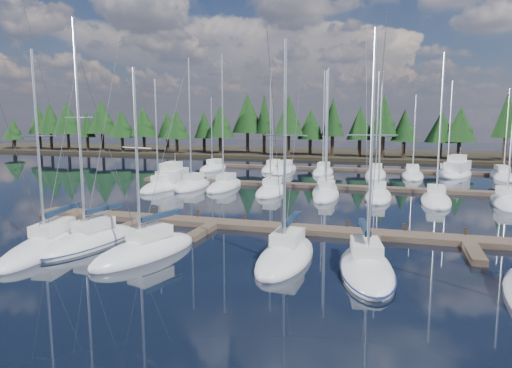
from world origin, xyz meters
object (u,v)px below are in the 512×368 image
(front_sailboat_2, at_px, (146,251))
(front_sailboat_3, at_px, (286,256))
(main_dock, at_px, (290,230))
(front_sailboat_0, at_px, (50,245))
(motor_yacht_right, at_px, (457,172))
(motor_yacht_left, at_px, (173,182))
(front_sailboat_1, at_px, (91,241))
(front_sailboat_4, at_px, (366,268))

(front_sailboat_2, xyz_separation_m, front_sailboat_3, (8.43, 1.48, 0.01))
(main_dock, distance_m, front_sailboat_3, 6.56)
(front_sailboat_2, bearing_deg, front_sailboat_3, 9.98)
(front_sailboat_0, bearing_deg, front_sailboat_3, 7.92)
(front_sailboat_2, bearing_deg, motor_yacht_right, 64.30)
(motor_yacht_left, distance_m, motor_yacht_right, 41.06)
(main_dock, xyz_separation_m, motor_yacht_left, (-19.13, 18.83, 0.33))
(front_sailboat_1, bearing_deg, front_sailboat_4, -1.01)
(front_sailboat_0, height_order, front_sailboat_4, front_sailboat_4)
(front_sailboat_4, bearing_deg, motor_yacht_left, 133.73)
(front_sailboat_0, relative_size, front_sailboat_1, 0.87)
(front_sailboat_0, distance_m, front_sailboat_3, 15.15)
(front_sailboat_0, bearing_deg, front_sailboat_2, 5.25)
(main_dock, bearing_deg, front_sailboat_1, -149.26)
(front_sailboat_3, relative_size, front_sailboat_4, 0.99)
(front_sailboat_3, height_order, motor_yacht_left, front_sailboat_3)
(main_dock, xyz_separation_m, front_sailboat_4, (5.91, -7.35, 0.08))
(front_sailboat_3, bearing_deg, front_sailboat_2, -170.02)
(front_sailboat_4, bearing_deg, front_sailboat_2, -177.49)
(front_sailboat_0, distance_m, front_sailboat_4, 19.71)
(main_dock, relative_size, front_sailboat_1, 2.90)
(front_sailboat_2, relative_size, front_sailboat_4, 0.89)
(front_sailboat_1, bearing_deg, main_dock, 30.74)
(main_dock, distance_m, motor_yacht_left, 26.85)
(front_sailboat_1, xyz_separation_m, front_sailboat_3, (13.08, 0.60, -0.01))
(main_dock, distance_m, motor_yacht_right, 43.21)
(motor_yacht_left, bearing_deg, front_sailboat_3, -51.12)
(front_sailboat_4, relative_size, motor_yacht_right, 1.28)
(main_dock, relative_size, motor_yacht_left, 4.36)
(main_dock, relative_size, front_sailboat_0, 3.34)
(motor_yacht_left, relative_size, motor_yacht_right, 0.95)
(front_sailboat_1, height_order, motor_yacht_left, front_sailboat_1)
(front_sailboat_1, bearing_deg, front_sailboat_3, 2.61)
(front_sailboat_0, bearing_deg, motor_yacht_right, 58.60)
(front_sailboat_0, relative_size, front_sailboat_2, 1.10)
(front_sailboat_2, bearing_deg, main_dock, 47.79)
(main_dock, xyz_separation_m, motor_yacht_right, (15.95, 40.15, 0.34))
(front_sailboat_2, height_order, front_sailboat_3, front_sailboat_3)
(front_sailboat_4, relative_size, motor_yacht_left, 1.34)
(front_sailboat_0, xyz_separation_m, front_sailboat_3, (15.01, 2.09, 0.01))
(main_dock, distance_m, front_sailboat_2, 10.70)
(front_sailboat_0, relative_size, motor_yacht_left, 1.30)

